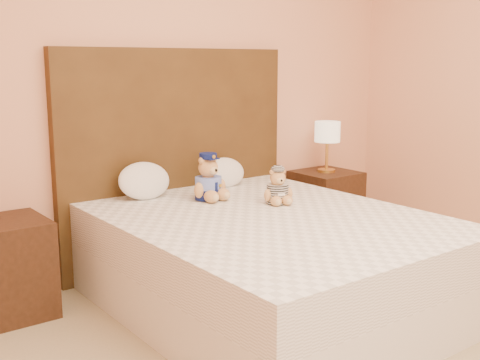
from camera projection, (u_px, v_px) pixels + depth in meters
name	position (u px, v px, depth m)	size (l,w,h in m)	color
bed	(270.00, 262.00, 3.47)	(1.60, 2.00, 0.55)	white
headboard	(177.00, 159.00, 4.17)	(1.75, 0.08, 1.50)	#4A3216
nightstand_left	(6.00, 269.00, 3.36)	(0.45, 0.45, 0.55)	#3C2113
nightstand_right	(325.00, 205.00, 4.83)	(0.45, 0.45, 0.55)	#3C2113
lamp	(327.00, 134.00, 4.72)	(0.20, 0.20, 0.40)	gold
teddy_police	(208.00, 177.00, 3.79)	(0.25, 0.24, 0.29)	#B27D45
teddy_prisoner	(278.00, 186.00, 3.69)	(0.20, 0.19, 0.22)	#B27D45
pillow_left	(144.00, 179.00, 3.83)	(0.36, 0.23, 0.25)	white
pillow_right	(226.00, 171.00, 4.21)	(0.31, 0.20, 0.22)	white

